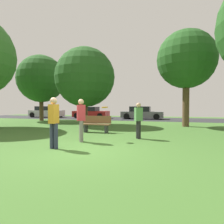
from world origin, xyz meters
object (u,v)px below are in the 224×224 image
Objects in this scene: park_bench at (96,124)px; parked_car_grey at (142,113)px; person_thrower at (138,119)px; person_catcher at (81,118)px; parked_car_red at (91,113)px; parked_car_silver at (46,112)px; person_bystander at (54,120)px; frisbee_disc at (105,107)px; oak_tree_left at (186,60)px; maple_tree_far at (41,79)px; birch_tree_lone at (85,77)px.

parked_car_grey is at bearing -94.22° from park_bench.
park_bench is (-2.53, 1.44, -0.41)m from person_thrower.
person_catcher reaches higher than park_bench.
parked_car_red is at bearing -66.09° from park_bench.
parked_car_red is (6.11, 0.04, -0.03)m from parked_car_silver.
parked_car_silver is 0.93× the size of parked_car_grey.
person_bystander is 16.13m from parked_car_grey.
frisbee_disc reaches higher than park_bench.
oak_tree_left reaches higher than parked_car_red.
frisbee_disc is 0.09× the size of parked_car_silver.
maple_tree_far is 13.79m from person_thrower.
frisbee_disc is at bearing -48.14° from parked_car_silver.
maple_tree_far is 3.71× the size of person_catcher.
park_bench is (11.34, -11.76, -0.19)m from parked_car_silver.
parked_car_red is (-2.90, 8.09, -2.99)m from birch_tree_lone.
person_catcher is at bearing -0.00° from person_thrower.
person_bystander is 0.38× the size of parked_car_grey.
person_thrower is 2.53m from person_catcher.
park_bench is (5.23, -11.80, -0.16)m from parked_car_red.
parked_car_grey is (-0.38, 14.13, -0.76)m from frisbee_disc.
parked_car_red is 12.91m from park_bench.
oak_tree_left is at bearing -35.06° from parked_car_red.
oak_tree_left is 4.23× the size of person_thrower.
maple_tree_far reaches higher than person_bystander.
person_thrower is at bearing 33.72° from frisbee_disc.
maple_tree_far reaches higher than parked_car_red.
parked_car_silver is at bearing 138.20° from birch_tree_lone.
maple_tree_far is 1.51× the size of parked_car_silver.
oak_tree_left reaches higher than parked_car_grey.
parked_car_silver is (-11.77, 14.61, -0.31)m from person_catcher.
person_catcher is 1.08× the size of park_bench.
oak_tree_left is at bearing -136.62° from park_bench.
person_catcher reaches higher than parked_car_silver.
parked_car_silver is at bearing -46.04° from park_bench.
person_bystander is 4.58× the size of frisbee_disc.
person_catcher is at bearing -47.15° from maple_tree_far.
oak_tree_left reaches higher than person_bystander.
person_thrower is 0.92× the size of person_bystander.
parked_car_silver is (-11.44, 16.04, -0.32)m from person_bystander.
person_bystander is at bearing -54.51° from parked_car_silver.
birch_tree_lone is 3.69× the size of person_thrower.
maple_tree_far is 11.12m from parked_car_grey.
parked_car_red is (-10.17, 7.14, -4.06)m from oak_tree_left.
person_bystander reaches higher than person_catcher.
person_thrower is at bearing 150.41° from park_bench.
parked_car_grey is at bearing 54.54° from person_catcher.
park_bench is at bearing 64.84° from person_catcher.
parked_car_silver is (-13.87, 13.20, -0.22)m from person_thrower.
frisbee_disc reaches higher than parked_car_red.
parked_car_grey is at bearing 0.31° from parked_car_red.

